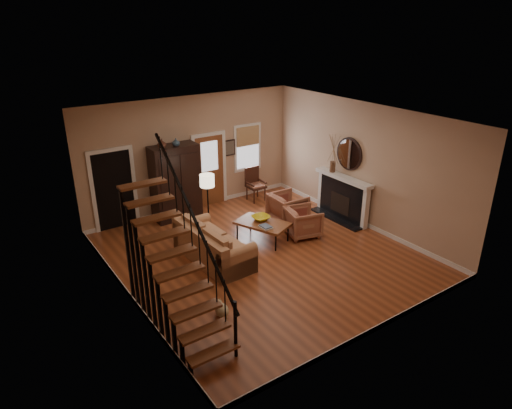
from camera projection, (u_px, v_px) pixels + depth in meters
room at (208, 179)px, 11.46m from camera, size 7.00×7.33×3.30m
staircase at (174, 248)px, 7.86m from camera, size 0.94×2.80×3.20m
fireplace at (344, 193)px, 12.64m from camera, size 0.33×1.95×2.30m
armoire at (176, 182)px, 12.54m from camera, size 1.30×0.60×2.10m
vase_a at (162, 144)px, 11.82m from camera, size 0.24×0.24×0.25m
vase_b at (176, 142)px, 12.04m from camera, size 0.20×0.20×0.21m
sofa at (213, 244)px, 10.57m from camera, size 1.04×2.24×0.82m
coffee_table at (262, 231)px, 11.53m from camera, size 1.21×1.50×0.50m
bowl at (261, 218)px, 11.55m from camera, size 0.45×0.45×0.11m
books at (266, 227)px, 11.13m from camera, size 0.24×0.33×0.06m
armchair_left at (303, 222)px, 11.75m from camera, size 1.01×0.99×0.76m
armchair_right at (288, 208)px, 12.51m from camera, size 0.93×0.91×0.82m
floor_lamp at (208, 205)px, 11.69m from camera, size 0.48×0.48×1.62m
side_chair at (256, 185)px, 13.93m from camera, size 0.54×0.54×1.02m
dog at (222, 311)px, 8.61m from camera, size 0.31×0.45×0.30m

